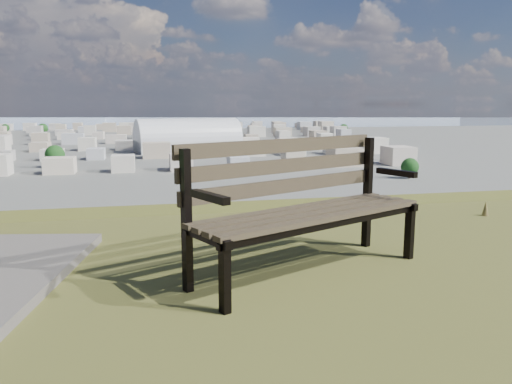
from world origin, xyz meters
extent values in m
cube|color=#433927|center=(-0.19, 1.51, 25.48)|extent=(1.82, 0.91, 0.04)
cube|color=#433927|center=(-0.24, 1.63, 25.48)|extent=(1.82, 0.91, 0.04)
cube|color=#433927|center=(-0.30, 1.74, 25.48)|extent=(1.82, 0.91, 0.04)
cube|color=#433927|center=(-0.35, 1.86, 25.48)|extent=(1.82, 0.91, 0.04)
cube|color=#433927|center=(-0.39, 1.94, 25.66)|extent=(1.80, 0.86, 0.11)
cube|color=#433927|center=(-0.40, 1.97, 25.81)|extent=(1.80, 0.86, 0.11)
cube|color=#433927|center=(-0.41, 1.99, 25.97)|extent=(1.80, 0.86, 0.11)
cube|color=black|center=(-1.03, 1.09, 25.24)|extent=(0.08, 0.08, 0.48)
cube|color=black|center=(-1.23, 1.52, 25.50)|extent=(0.08, 0.08, 1.01)
cube|color=black|center=(-1.12, 1.29, 25.45)|extent=(0.28, 0.52, 0.05)
cube|color=black|center=(-1.10, 1.24, 25.72)|extent=(0.22, 0.38, 0.05)
cube|color=black|center=(0.68, 1.88, 25.24)|extent=(0.08, 0.08, 0.48)
cube|color=black|center=(0.48, 2.31, 25.50)|extent=(0.08, 0.08, 1.01)
cube|color=black|center=(0.58, 2.08, 25.45)|extent=(0.28, 0.52, 0.05)
cube|color=black|center=(0.61, 2.03, 25.72)|extent=(0.22, 0.38, 0.05)
cube|color=black|center=(-0.18, 1.50, 25.43)|extent=(1.80, 0.87, 0.04)
cube|color=black|center=(-0.36, 1.87, 25.43)|extent=(1.80, 0.87, 0.04)
cone|color=brown|center=(2.40, 3.20, 25.09)|extent=(0.08, 0.08, 0.18)
cube|color=silver|center=(20.58, 282.68, 3.19)|extent=(61.13, 35.35, 6.38)
cylinder|color=silver|center=(20.58, 282.68, 6.38)|extent=(61.13, 35.35, 24.24)
cube|color=#C0B2A4|center=(-36.00, 200.00, 3.50)|extent=(11.00, 11.00, 7.00)
cube|color=#BDAE96|center=(-12.00, 200.00, 3.50)|extent=(11.00, 11.00, 7.00)
cube|color=#B0B1B5|center=(12.00, 200.00, 3.50)|extent=(11.00, 11.00, 7.00)
cube|color=beige|center=(36.00, 200.00, 3.50)|extent=(11.00, 11.00, 7.00)
cube|color=tan|center=(60.00, 200.00, 3.50)|extent=(11.00, 11.00, 7.00)
cube|color=beige|center=(84.00, 200.00, 3.50)|extent=(11.00, 11.00, 7.00)
cube|color=#B2AAA1|center=(108.00, 200.00, 3.50)|extent=(11.00, 11.00, 7.00)
cube|color=#B0B1B5|center=(-48.00, 250.00, 3.50)|extent=(11.00, 11.00, 7.00)
cube|color=beige|center=(-24.00, 250.00, 3.50)|extent=(11.00, 11.00, 7.00)
cube|color=tan|center=(0.00, 250.00, 3.50)|extent=(11.00, 11.00, 7.00)
cube|color=beige|center=(24.00, 250.00, 3.50)|extent=(11.00, 11.00, 7.00)
cube|color=#B2AAA1|center=(48.00, 250.00, 3.50)|extent=(11.00, 11.00, 7.00)
cube|color=beige|center=(72.00, 250.00, 3.50)|extent=(11.00, 11.00, 7.00)
cube|color=#C0B2A4|center=(96.00, 250.00, 3.50)|extent=(11.00, 11.00, 7.00)
cube|color=#BDAE96|center=(120.00, 250.00, 3.50)|extent=(11.00, 11.00, 7.00)
cube|color=beige|center=(-60.00, 300.00, 3.50)|extent=(11.00, 11.00, 7.00)
cube|color=#B2AAA1|center=(-36.00, 300.00, 3.50)|extent=(11.00, 11.00, 7.00)
cube|color=beige|center=(-12.00, 300.00, 3.50)|extent=(11.00, 11.00, 7.00)
cube|color=#C0B2A4|center=(12.00, 300.00, 3.50)|extent=(11.00, 11.00, 7.00)
cube|color=#BDAE96|center=(36.00, 300.00, 3.50)|extent=(11.00, 11.00, 7.00)
cube|color=#B0B1B5|center=(60.00, 300.00, 3.50)|extent=(11.00, 11.00, 7.00)
cube|color=beige|center=(84.00, 300.00, 3.50)|extent=(11.00, 11.00, 7.00)
cube|color=tan|center=(108.00, 300.00, 3.50)|extent=(11.00, 11.00, 7.00)
cube|color=beige|center=(132.00, 300.00, 3.50)|extent=(11.00, 11.00, 7.00)
cube|color=#BDAE96|center=(-72.00, 350.00, 3.50)|extent=(11.00, 11.00, 7.00)
cube|color=#B0B1B5|center=(-48.00, 350.00, 3.50)|extent=(11.00, 11.00, 7.00)
cube|color=beige|center=(-24.00, 350.00, 3.50)|extent=(11.00, 11.00, 7.00)
cube|color=tan|center=(0.00, 350.00, 3.50)|extent=(11.00, 11.00, 7.00)
cube|color=beige|center=(24.00, 350.00, 3.50)|extent=(11.00, 11.00, 7.00)
cube|color=#B2AAA1|center=(48.00, 350.00, 3.50)|extent=(11.00, 11.00, 7.00)
cube|color=beige|center=(72.00, 350.00, 3.50)|extent=(11.00, 11.00, 7.00)
cube|color=#C0B2A4|center=(96.00, 350.00, 3.50)|extent=(11.00, 11.00, 7.00)
cube|color=#BDAE96|center=(120.00, 350.00, 3.50)|extent=(11.00, 11.00, 7.00)
cube|color=#B0B1B5|center=(144.00, 350.00, 3.50)|extent=(11.00, 11.00, 7.00)
cube|color=beige|center=(-108.00, 400.00, 3.50)|extent=(11.00, 11.00, 7.00)
cube|color=#B2AAA1|center=(-84.00, 400.00, 3.50)|extent=(11.00, 11.00, 7.00)
cube|color=beige|center=(-60.00, 400.00, 3.50)|extent=(11.00, 11.00, 7.00)
cube|color=#C0B2A4|center=(-36.00, 400.00, 3.50)|extent=(11.00, 11.00, 7.00)
cube|color=#BDAE96|center=(-12.00, 400.00, 3.50)|extent=(11.00, 11.00, 7.00)
cube|color=#B0B1B5|center=(12.00, 400.00, 3.50)|extent=(11.00, 11.00, 7.00)
cube|color=beige|center=(36.00, 400.00, 3.50)|extent=(11.00, 11.00, 7.00)
cube|color=tan|center=(60.00, 400.00, 3.50)|extent=(11.00, 11.00, 7.00)
cube|color=beige|center=(84.00, 400.00, 3.50)|extent=(11.00, 11.00, 7.00)
cube|color=#B2AAA1|center=(108.00, 400.00, 3.50)|extent=(11.00, 11.00, 7.00)
cube|color=beige|center=(132.00, 400.00, 3.50)|extent=(11.00, 11.00, 7.00)
cube|color=#C0B2A4|center=(156.00, 400.00, 3.50)|extent=(11.00, 11.00, 7.00)
cube|color=beige|center=(-120.00, 450.00, 3.50)|extent=(11.00, 11.00, 7.00)
cube|color=tan|center=(-96.00, 450.00, 3.50)|extent=(11.00, 11.00, 7.00)
cube|color=beige|center=(-72.00, 450.00, 3.50)|extent=(11.00, 11.00, 7.00)
cube|color=#B2AAA1|center=(-48.00, 450.00, 3.50)|extent=(11.00, 11.00, 7.00)
cube|color=beige|center=(-24.00, 450.00, 3.50)|extent=(11.00, 11.00, 7.00)
cube|color=#C0B2A4|center=(0.00, 450.00, 3.50)|extent=(11.00, 11.00, 7.00)
cube|color=#BDAE96|center=(24.00, 450.00, 3.50)|extent=(11.00, 11.00, 7.00)
cube|color=#B0B1B5|center=(48.00, 450.00, 3.50)|extent=(11.00, 11.00, 7.00)
cube|color=beige|center=(72.00, 450.00, 3.50)|extent=(11.00, 11.00, 7.00)
cube|color=tan|center=(96.00, 450.00, 3.50)|extent=(11.00, 11.00, 7.00)
cube|color=beige|center=(120.00, 450.00, 3.50)|extent=(11.00, 11.00, 7.00)
cube|color=#B2AAA1|center=(144.00, 450.00, 3.50)|extent=(11.00, 11.00, 7.00)
cube|color=beige|center=(168.00, 450.00, 3.50)|extent=(11.00, 11.00, 7.00)
cube|color=#B0B1B5|center=(-132.00, 500.00, 3.50)|extent=(11.00, 11.00, 7.00)
cube|color=beige|center=(-108.00, 500.00, 3.50)|extent=(11.00, 11.00, 7.00)
cube|color=tan|center=(-84.00, 500.00, 3.50)|extent=(11.00, 11.00, 7.00)
cube|color=beige|center=(-60.00, 500.00, 3.50)|extent=(11.00, 11.00, 7.00)
cube|color=#B2AAA1|center=(-36.00, 500.00, 3.50)|extent=(11.00, 11.00, 7.00)
cube|color=beige|center=(-12.00, 500.00, 3.50)|extent=(11.00, 11.00, 7.00)
cube|color=#C0B2A4|center=(12.00, 500.00, 3.50)|extent=(11.00, 11.00, 7.00)
cube|color=#BDAE96|center=(36.00, 500.00, 3.50)|extent=(11.00, 11.00, 7.00)
cube|color=#B0B1B5|center=(60.00, 500.00, 3.50)|extent=(11.00, 11.00, 7.00)
cube|color=beige|center=(84.00, 500.00, 3.50)|extent=(11.00, 11.00, 7.00)
cube|color=tan|center=(108.00, 500.00, 3.50)|extent=(11.00, 11.00, 7.00)
cube|color=beige|center=(132.00, 500.00, 3.50)|extent=(11.00, 11.00, 7.00)
cube|color=#B2AAA1|center=(156.00, 500.00, 3.50)|extent=(11.00, 11.00, 7.00)
cube|color=beige|center=(180.00, 500.00, 3.50)|extent=(11.00, 11.00, 7.00)
cube|color=#B0B1B5|center=(-144.00, 550.00, 3.50)|extent=(11.00, 11.00, 7.00)
cube|color=beige|center=(-120.00, 550.00, 3.50)|extent=(11.00, 11.00, 7.00)
cube|color=tan|center=(-96.00, 550.00, 3.50)|extent=(11.00, 11.00, 7.00)
cube|color=beige|center=(-72.00, 550.00, 3.50)|extent=(11.00, 11.00, 7.00)
cube|color=#B2AAA1|center=(-48.00, 550.00, 3.50)|extent=(11.00, 11.00, 7.00)
cube|color=beige|center=(-24.00, 550.00, 3.50)|extent=(11.00, 11.00, 7.00)
cube|color=#C0B2A4|center=(0.00, 550.00, 3.50)|extent=(11.00, 11.00, 7.00)
cube|color=#BDAE96|center=(24.00, 550.00, 3.50)|extent=(11.00, 11.00, 7.00)
cube|color=#B0B1B5|center=(48.00, 550.00, 3.50)|extent=(11.00, 11.00, 7.00)
cube|color=beige|center=(72.00, 550.00, 3.50)|extent=(11.00, 11.00, 7.00)
cube|color=tan|center=(96.00, 550.00, 3.50)|extent=(11.00, 11.00, 7.00)
cube|color=beige|center=(120.00, 550.00, 3.50)|extent=(11.00, 11.00, 7.00)
cube|color=#B2AAA1|center=(144.00, 550.00, 3.50)|extent=(11.00, 11.00, 7.00)
cube|color=beige|center=(168.00, 550.00, 3.50)|extent=(11.00, 11.00, 7.00)
cube|color=#C0B2A4|center=(192.00, 550.00, 3.50)|extent=(11.00, 11.00, 7.00)
cylinder|color=#38241C|center=(90.00, 160.00, 1.05)|extent=(0.80, 0.80, 2.10)
sphere|color=black|center=(90.00, 160.00, 4.20)|extent=(6.30, 6.30, 6.30)
cylinder|color=#38241C|center=(-40.00, 220.00, 1.35)|extent=(0.80, 0.80, 2.70)
sphere|color=black|center=(-40.00, 220.00, 5.40)|extent=(8.10, 8.10, 8.10)
cylinder|color=#38241C|center=(130.00, 280.00, 0.97)|extent=(0.80, 0.80, 1.95)
sphere|color=black|center=(130.00, 280.00, 3.90)|extent=(5.85, 5.85, 5.85)
cylinder|color=#38241C|center=(60.00, 400.00, 1.12)|extent=(0.80, 0.80, 2.25)
sphere|color=black|center=(60.00, 400.00, 4.50)|extent=(6.75, 6.75, 6.75)
cylinder|color=#38241C|center=(-90.00, 460.00, 1.43)|extent=(0.80, 0.80, 2.85)
sphere|color=black|center=(-90.00, 460.00, 5.70)|extent=(8.55, 8.55, 8.55)
cylinder|color=#38241C|center=(-130.00, 500.00, 1.20)|extent=(0.80, 0.80, 2.40)
sphere|color=black|center=(-130.00, 500.00, 4.80)|extent=(7.20, 7.20, 7.20)
cylinder|color=#38241C|center=(40.00, 300.00, 1.05)|extent=(0.80, 0.80, 2.10)
sphere|color=black|center=(40.00, 300.00, 4.20)|extent=(6.30, 6.30, 6.30)
cylinder|color=#38241C|center=(170.00, 420.00, 1.27)|extent=(0.80, 0.80, 2.55)
sphere|color=black|center=(170.00, 420.00, 5.10)|extent=(7.65, 7.65, 7.65)
cube|color=#7F90A1|center=(0.00, 900.00, 0.00)|extent=(2400.00, 700.00, 0.12)
cube|color=#A1AEC8|center=(150.00, 1390.00, 22.50)|extent=(700.00, 220.00, 45.00)
cube|color=#A1AEC8|center=(650.00, 1430.00, 30.00)|extent=(500.00, 220.00, 60.00)
camera|label=1|loc=(-1.47, -1.85, 26.30)|focal=35.00mm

